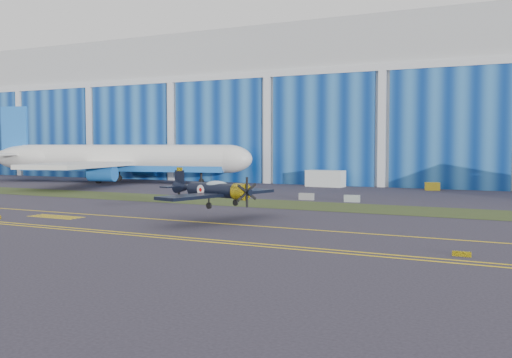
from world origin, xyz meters
The scene contains 15 objects.
ground centered at (0.00, 0.00, 0.00)m, with size 260.00×260.00×0.00m, color #322E3B.
grass_median centered at (0.00, 14.00, 0.02)m, with size 260.00×10.00×0.02m, color #475128.
hangar centered at (0.00, 71.79, 14.96)m, with size 220.00×45.70×30.00m.
taxiway_centreline centered at (0.00, -5.00, 0.01)m, with size 200.00×0.20×0.02m, color yellow.
edge_line_near centered at (0.00, -14.50, 0.01)m, with size 80.00×0.20×0.02m, color yellow.
edge_line_far centered at (0.00, -13.50, 0.01)m, with size 80.00×0.20×0.02m, color yellow.
hold_short_ladder centered at (-18.00, -8.10, 0.01)m, with size 6.00×2.40×0.02m, color yellow, non-canonical shape.
guard_board_right centered at (22.00, -12.00, 0.17)m, with size 1.20×0.15×0.35m, color yellow.
warbird centered at (-2.17, -3.30, 2.96)m, with size 14.30×16.04×4.08m.
jetliner centered at (-48.86, 39.26, 10.42)m, with size 69.23×62.31×20.84m.
shipping_container centered at (-8.99, 45.69, 1.44)m, with size 6.63×2.65×2.87m, color silver.
tug centered at (9.27, 45.72, 0.64)m, with size 2.18×1.36×1.27m, color gold.
cart centered at (-59.47, 44.23, 0.56)m, with size 1.86×1.11×1.11m, color #D3F9D4.
barrier_a centered at (-2.40, 20.88, 0.45)m, with size 2.00×0.60×0.90m, color gray.
barrier_b centered at (3.94, 20.72, 0.45)m, with size 2.00×0.60×0.90m, color #8E9E98.
Camera 1 is at (27.65, -52.66, 7.31)m, focal length 42.00 mm.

